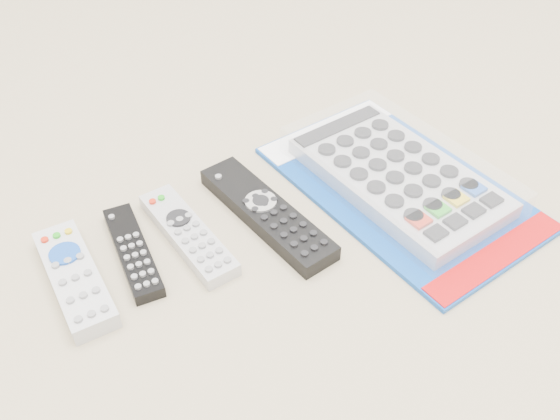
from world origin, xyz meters
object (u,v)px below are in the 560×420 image
remote_silver_dvd (188,234)px  remote_large_black (267,213)px  remote_slim_black (133,252)px  jumbo_remote_packaged (399,175)px  remote_small_grey (75,278)px

remote_silver_dvd → remote_large_black: 0.10m
remote_slim_black → remote_large_black: bearing=-2.5°
remote_slim_black → jumbo_remote_packaged: (0.35, -0.08, 0.01)m
remote_slim_black → remote_small_grey: bearing=-167.1°
remote_small_grey → remote_slim_black: 0.07m
remote_large_black → remote_silver_dvd: bearing=162.2°
remote_slim_black → remote_silver_dvd: 0.07m
remote_silver_dvd → jumbo_remote_packaged: (0.28, -0.06, 0.01)m
remote_small_grey → remote_large_black: size_ratio=0.76×
remote_small_grey → jumbo_remote_packaged: size_ratio=0.46×
remote_small_grey → remote_large_black: remote_small_grey is taller
remote_slim_black → remote_large_black: 0.17m
remote_slim_black → remote_silver_dvd: bearing=0.2°
remote_large_black → remote_small_grey: bearing=168.6°
remote_large_black → jumbo_remote_packaged: 0.19m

